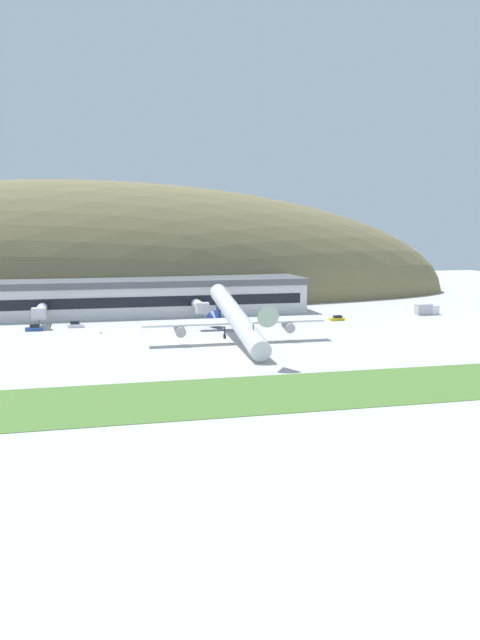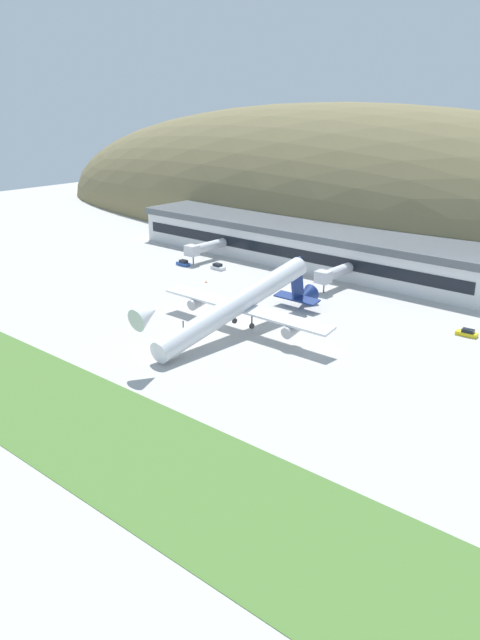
# 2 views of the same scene
# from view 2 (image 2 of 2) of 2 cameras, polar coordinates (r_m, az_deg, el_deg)

# --- Properties ---
(ground_plane) EXTENTS (407.92, 407.92, 0.00)m
(ground_plane) POSITION_cam_2_polar(r_m,az_deg,el_deg) (131.70, -1.33, 0.19)
(ground_plane) COLOR #B7B5AF
(grass_strip_foreground) EXTENTS (367.13, 22.18, 0.08)m
(grass_strip_foreground) POSITION_cam_2_polar(r_m,az_deg,el_deg) (104.72, -18.75, -6.34)
(grass_strip_foreground) COLOR #4C7533
(grass_strip_foreground) RESTS_ON ground_plane
(hill_backdrop) EXTENTS (289.04, 74.74, 84.26)m
(hill_backdrop) POSITION_cam_2_polar(r_m,az_deg,el_deg) (220.67, 9.27, 8.07)
(hill_backdrop) COLOR olive
(hill_backdrop) RESTS_ON ground_plane
(terminal_building) EXTENTS (109.66, 22.44, 10.48)m
(terminal_building) POSITION_cam_2_polar(r_m,az_deg,el_deg) (176.59, 6.08, 7.23)
(terminal_building) COLOR silver
(terminal_building) RESTS_ON ground_plane
(jetway_0) EXTENTS (3.38, 14.47, 5.43)m
(jetway_0) POSITION_cam_2_polar(r_m,az_deg,el_deg) (176.33, -3.29, 6.65)
(jetway_0) COLOR silver
(jetway_0) RESTS_ON ground_plane
(jetway_1) EXTENTS (3.38, 12.97, 5.43)m
(jetway_1) POSITION_cam_2_polar(r_m,az_deg,el_deg) (151.64, 8.50, 4.24)
(jetway_1) COLOR silver
(jetway_1) RESTS_ON ground_plane
(cargo_airplane) EXTENTS (41.02, 51.61, 12.90)m
(cargo_airplane) POSITION_cam_2_polar(r_m,az_deg,el_deg) (122.13, -0.01, 1.40)
(cargo_airplane) COLOR silver
(service_car_0) EXTENTS (4.21, 2.01, 1.42)m
(service_car_0) POSITION_cam_2_polar(r_m,az_deg,el_deg) (129.58, 20.04, -1.13)
(service_car_0) COLOR gold
(service_car_0) RESTS_ON ground_plane
(service_car_1) EXTENTS (4.08, 1.76, 1.64)m
(service_car_1) POSITION_cam_2_polar(r_m,az_deg,el_deg) (172.85, -5.21, 5.19)
(service_car_1) COLOR #264C99
(service_car_1) RESTS_ON ground_plane
(service_car_2) EXTENTS (4.09, 1.99, 1.61)m
(service_car_2) POSITION_cam_2_polar(r_m,az_deg,el_deg) (168.48, -2.03, 4.87)
(service_car_2) COLOR silver
(service_car_2) RESTS_ON ground_plane
(traffic_cone_0) EXTENTS (0.52, 0.52, 0.58)m
(traffic_cone_0) POSITION_cam_2_polar(r_m,az_deg,el_deg) (130.37, 5.66, 0.02)
(traffic_cone_0) COLOR orange
(traffic_cone_0) RESTS_ON ground_plane
(traffic_cone_1) EXTENTS (0.52, 0.52, 0.58)m
(traffic_cone_1) POSITION_cam_2_polar(r_m,az_deg,el_deg) (156.62, -3.13, 3.53)
(traffic_cone_1) COLOR orange
(traffic_cone_1) RESTS_ON ground_plane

